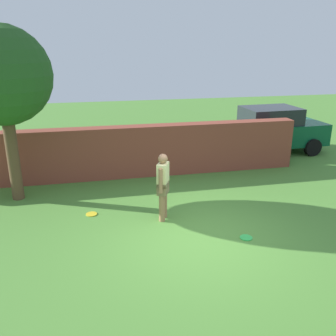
{
  "coord_description": "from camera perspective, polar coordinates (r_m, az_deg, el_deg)",
  "views": [
    {
      "loc": [
        -2.15,
        -6.79,
        4.01
      ],
      "look_at": [
        -0.29,
        1.84,
        1.0
      ],
      "focal_mm": 39.54,
      "sensor_mm": 36.0,
      "label": 1
    }
  ],
  "objects": [
    {
      "name": "ground_plane",
      "position": [
        8.17,
        4.78,
        -10.62
      ],
      "size": [
        40.0,
        40.0,
        0.0
      ],
      "primitive_type": "plane",
      "color": "#4C8433"
    },
    {
      "name": "brick_wall",
      "position": [
        11.47,
        -8.44,
        2.36
      ],
      "size": [
        11.75,
        0.5,
        1.59
      ],
      "primitive_type": "cube",
      "color": "brown",
      "rests_on": "ground"
    },
    {
      "name": "tree",
      "position": [
        10.09,
        -24.26,
        12.71
      ],
      "size": [
        2.44,
        2.44,
        4.47
      ],
      "color": "brown",
      "rests_on": "ground"
    },
    {
      "name": "person",
      "position": [
        8.57,
        -0.78,
        -2.46
      ],
      "size": [
        0.35,
        0.5,
        1.62
      ],
      "rotation": [
        0.0,
        0.0,
        -2.01
      ],
      "color": "#9E704C",
      "rests_on": "ground"
    },
    {
      "name": "car",
      "position": [
        14.52,
        15.32,
        5.65
      ],
      "size": [
        4.28,
        2.08,
        1.72
      ],
      "rotation": [
        0.0,
        0.0,
        0.05
      ],
      "color": "#0C4C2D",
      "rests_on": "ground"
    },
    {
      "name": "frisbee_green",
      "position": [
        8.3,
        11.95,
        -10.46
      ],
      "size": [
        0.27,
        0.27,
        0.02
      ],
      "primitive_type": "cylinder",
      "color": "green",
      "rests_on": "ground"
    },
    {
      "name": "frisbee_yellow",
      "position": [
        9.33,
        -11.71,
        -6.97
      ],
      "size": [
        0.27,
        0.27,
        0.02
      ],
      "primitive_type": "cylinder",
      "color": "yellow",
      "rests_on": "ground"
    }
  ]
}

